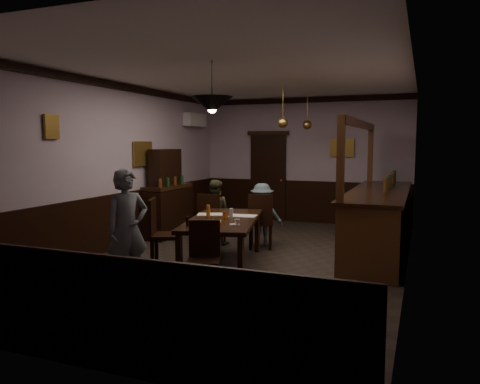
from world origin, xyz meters
The scene contains 31 objects.
room centered at (0.00, 0.00, 1.50)m, with size 5.01×8.01×3.01m.
dining_table centered at (-0.17, -0.52, 0.69)m, with size 1.48×2.37×0.75m.
chair_far_left centered at (-0.91, 0.61, 0.55)m, with size 0.46×0.46×1.00m.
chair_far_right centered at (-0.02, 0.82, 0.55)m, with size 0.54×0.54×1.01m.
chair_near centered at (0.12, -1.81, 0.51)m, with size 0.52×0.52×0.93m.
chair_side centered at (-1.03, -0.94, 0.58)m, with size 0.60×0.60×1.07m.
person_standing centered at (-0.91, -1.98, 0.79)m, with size 0.57×0.38×1.57m, color slate.
person_seated_left centered at (-0.96, 0.88, 0.61)m, with size 0.60×0.46×1.23m, color #454329.
person_seated_right centered at (-0.09, 1.09, 0.58)m, with size 0.76×0.43×1.17m, color slate.
newspaper_left centered at (-0.52, -0.23, 0.75)m, with size 0.42×0.30×0.01m, color silver.
newspaper_right centered at (0.02, -0.18, 0.75)m, with size 0.42×0.30×0.01m, color silver.
napkin centered at (-0.20, -0.77, 0.75)m, with size 0.15×0.15×0.00m, color #DAC750.
saucer centered at (0.21, -0.98, 0.76)m, with size 0.15×0.15×0.01m, color white.
coffee_cup centered at (0.24, -0.99, 0.80)m, with size 0.08×0.08×0.07m, color white.
pastry_plate centered at (-0.11, -1.11, 0.76)m, with size 0.22×0.22×0.01m, color white.
pastry_ring_a centered at (-0.13, -1.10, 0.79)m, with size 0.13×0.13×0.04m, color #C68C47.
pastry_ring_b centered at (-0.05, -1.03, 0.79)m, with size 0.13×0.13×0.04m, color #C68C47.
soda_can centered at (-0.13, -0.57, 0.81)m, with size 0.07×0.07×0.12m, color orange.
beer_glass centered at (-0.43, -0.52, 0.85)m, with size 0.06×0.06×0.20m, color #BF721E.
water_glass centered at (-0.08, -0.42, 0.82)m, with size 0.06×0.06×0.15m, color silver.
pepper_mill centered at (-0.37, -1.32, 0.82)m, with size 0.04×0.04×0.14m, color black.
sideboard centered at (-2.21, 1.28, 0.72)m, with size 0.48×1.35×1.78m.
bar_counter centered at (1.99, 1.35, 0.58)m, with size 0.95×4.09×2.30m.
door_back centered at (-0.90, 3.95, 1.05)m, with size 0.90×0.06×2.10m, color black.
ac_unit centered at (-2.38, 2.90, 2.45)m, with size 0.20×0.85×0.30m.
picture_left_small centered at (-2.46, -1.60, 2.15)m, with size 0.04×0.28×0.36m.
picture_left_large centered at (-2.46, 0.80, 1.70)m, with size 0.04×0.62×0.48m.
picture_back centered at (0.90, 3.96, 1.80)m, with size 0.55×0.04×0.42m.
pendant_iron centered at (0.01, -1.30, 2.42)m, with size 0.56×0.56×0.69m.
pendant_brass_mid centered at (0.10, 1.77, 2.30)m, with size 0.20×0.20×0.81m.
pendant_brass_far centered at (0.30, 2.97, 2.30)m, with size 0.20×0.20×0.81m.
Camera 1 is at (2.67, -7.06, 1.91)m, focal length 35.00 mm.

